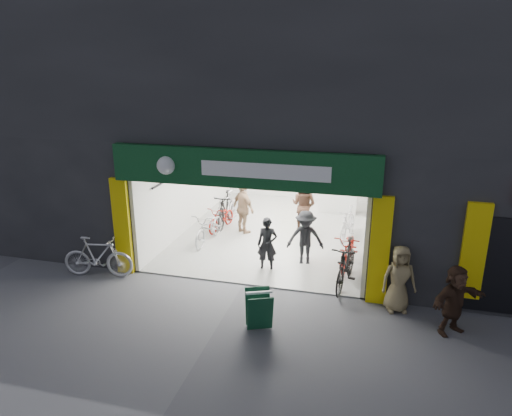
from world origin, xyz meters
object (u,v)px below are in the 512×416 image
at_px(parked_bike, 98,257).
at_px(bike_right_front, 346,264).
at_px(bike_left_front, 209,227).
at_px(sandwich_board, 259,309).
at_px(pedestrian_near, 399,279).

bearing_deg(parked_bike, bike_right_front, -89.94).
relative_size(bike_left_front, parked_bike, 1.04).
bearing_deg(bike_right_front, parked_bike, -161.81).
xyz_separation_m(bike_left_front, parked_bike, (-2.00, -2.96, 0.05)).
height_order(bike_left_front, sandwich_board, bike_left_front).
bearing_deg(pedestrian_near, bike_right_front, 128.65).
relative_size(bike_left_front, bike_right_front, 0.97).
height_order(bike_right_front, parked_bike, bike_right_front).
bearing_deg(bike_right_front, bike_left_front, 164.85).
bearing_deg(sandwich_board, bike_left_front, 98.72).
relative_size(pedestrian_near, sandwich_board, 1.89).
relative_size(bike_left_front, pedestrian_near, 1.24).
height_order(bike_right_front, pedestrian_near, pedestrian_near).
height_order(bike_left_front, parked_bike, parked_bike).
height_order(parked_bike, pedestrian_near, pedestrian_near).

